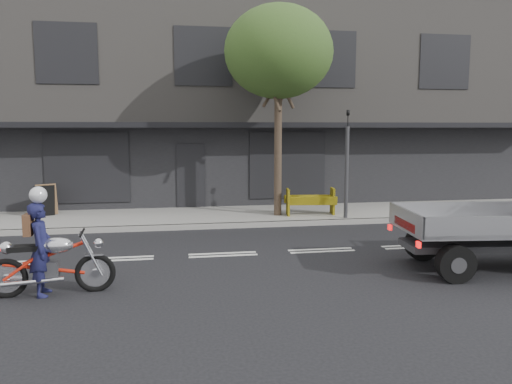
% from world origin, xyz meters
% --- Properties ---
extents(ground, '(80.00, 80.00, 0.00)m').
position_xyz_m(ground, '(0.00, 0.00, 0.00)').
color(ground, black).
rests_on(ground, ground).
extents(sidewalk, '(32.00, 3.20, 0.15)m').
position_xyz_m(sidewalk, '(0.00, 4.70, 0.07)').
color(sidewalk, gray).
rests_on(sidewalk, ground).
extents(kerb, '(32.00, 0.20, 0.15)m').
position_xyz_m(kerb, '(0.00, 3.10, 0.07)').
color(kerb, gray).
rests_on(kerb, ground).
extents(building_main, '(26.00, 10.00, 8.00)m').
position_xyz_m(building_main, '(0.00, 11.30, 4.00)').
color(building_main, slate).
rests_on(building_main, ground).
extents(street_tree, '(3.40, 3.40, 6.74)m').
position_xyz_m(street_tree, '(2.20, 4.20, 5.28)').
color(street_tree, '#382B21').
rests_on(street_tree, ground).
extents(traffic_light_pole, '(0.12, 0.12, 3.50)m').
position_xyz_m(traffic_light_pole, '(4.20, 3.35, 1.65)').
color(traffic_light_pole, '#2D2D30').
rests_on(traffic_light_pole, ground).
extents(motorcycle, '(2.21, 0.64, 1.14)m').
position_xyz_m(motorcycle, '(-3.29, -2.28, 0.58)').
color(motorcycle, black).
rests_on(motorcycle, ground).
extents(rider, '(0.44, 0.64, 1.67)m').
position_xyz_m(rider, '(-3.45, -2.28, 0.84)').
color(rider, '#17183F').
rests_on(rider, ground).
extents(construction_barrier, '(1.67, 0.82, 0.90)m').
position_xyz_m(construction_barrier, '(3.27, 3.87, 0.60)').
color(construction_barrier, yellow).
rests_on(construction_barrier, sidewalk).
extents(sandwich_board, '(0.75, 0.64, 1.00)m').
position_xyz_m(sandwich_board, '(-5.18, 5.16, 0.65)').
color(sandwich_board, black).
rests_on(sandwich_board, sidewalk).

